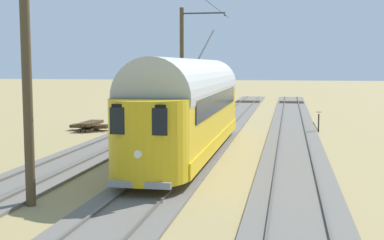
# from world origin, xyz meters

# --- Properties ---
(ground_plane) EXTENTS (220.00, 220.00, 0.00)m
(ground_plane) POSITION_xyz_m (0.00, 0.00, 0.00)
(ground_plane) COLOR #9E8956
(track_streetcar_siding) EXTENTS (2.80, 80.00, 0.18)m
(track_streetcar_siding) POSITION_xyz_m (-4.56, -0.31, 0.05)
(track_streetcar_siding) COLOR #666059
(track_streetcar_siding) RESTS_ON ground
(track_adjacent_siding) EXTENTS (2.80, 80.00, 0.18)m
(track_adjacent_siding) POSITION_xyz_m (0.00, -0.31, 0.05)
(track_adjacent_siding) COLOR #666059
(track_adjacent_siding) RESTS_ON ground
(track_third_siding) EXTENTS (2.80, 80.00, 0.18)m
(track_third_siding) POSITION_xyz_m (4.56, -0.31, 0.05)
(track_third_siding) COLOR #666059
(track_third_siding) RESTS_ON ground
(vintage_streetcar) EXTENTS (2.65, 16.29, 5.86)m
(vintage_streetcar) POSITION_xyz_m (0.00, 1.81, 2.26)
(vintage_streetcar) COLOR gold
(vintage_streetcar) RESTS_ON ground
(catenary_pole_foreground) EXTENTS (3.18, 0.28, 7.88)m
(catenary_pole_foreground) POSITION_xyz_m (2.87, -10.50, 4.12)
(catenary_pole_foreground) COLOR #4C3D28
(catenary_pole_foreground) RESTS_ON ground
(catenary_pole_mid_near) EXTENTS (3.18, 0.28, 7.88)m
(catenary_pole_mid_near) POSITION_xyz_m (2.87, 10.77, 4.12)
(catenary_pole_mid_near) COLOR #4C3D28
(catenary_pole_mid_near) RESTS_ON ground
(switch_stand) EXTENTS (0.50, 0.30, 1.24)m
(switch_stand) POSITION_xyz_m (-6.05, -7.41, 0.70)
(switch_stand) COLOR black
(switch_stand) RESTS_ON ground
(spare_tie_stack) EXTENTS (2.40, 2.40, 0.54)m
(spare_tie_stack) POSITION_xyz_m (7.73, -5.70, 0.27)
(spare_tie_stack) COLOR #47331E
(spare_tie_stack) RESTS_ON ground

